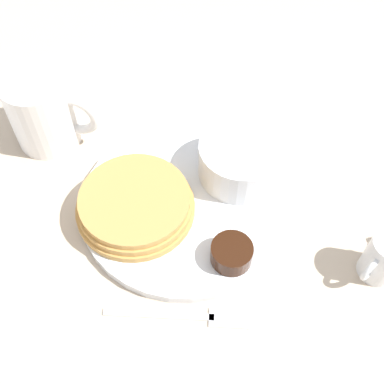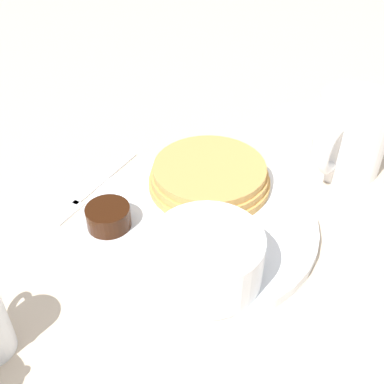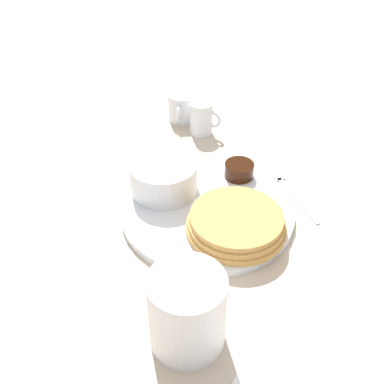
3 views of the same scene
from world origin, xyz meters
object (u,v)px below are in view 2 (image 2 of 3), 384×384
Objects in this scene: coffee_mug at (353,135)px; fork at (90,193)px; plate at (202,223)px; bowl at (212,256)px.

coffee_mug is 0.32m from fork.
bowl reaches higher than plate.
plate is 2.40× the size of coffee_mug.
bowl is at bearing 48.06° from coffee_mug.
fork is (0.14, -0.13, -0.04)m from bowl.
plate is 0.08m from bowl.
fork is at bearing -43.32° from bowl.
bowl is 0.25m from coffee_mug.
bowl is at bearing 136.68° from fork.
fork is at bearing 10.74° from coffee_mug.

